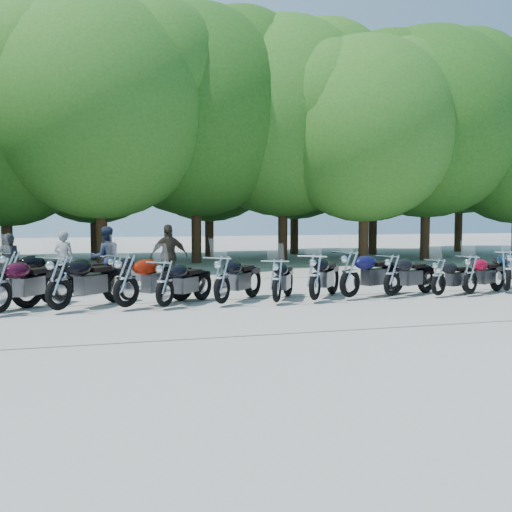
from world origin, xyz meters
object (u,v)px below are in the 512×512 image
object	(u,v)px
motorcycle_4	(165,282)
rider_2	(169,256)
motorcycle_3	(126,279)
motorcycle_6	(277,279)
motorcycle_8	(350,272)
motorcycle_12	(507,269)
rider_0	(9,263)
motorcycle_15	(115,272)
rider_1	(106,258)
motorcycle_9	(392,274)
rider_3	(64,259)
motorcycle_5	(222,278)
motorcycle_14	(66,273)
motorcycle_13	(12,272)
motorcycle_2	(59,281)
motorcycle_10	(439,276)
motorcycle_7	(315,275)
motorcycle_11	(471,273)

from	to	relation	value
motorcycle_4	rider_2	world-z (taller)	rider_2
motorcycle_3	motorcycle_6	world-z (taller)	motorcycle_3
motorcycle_3	motorcycle_8	bearing A→B (deg)	-127.61
motorcycle_8	rider_2	size ratio (longest dim) A/B	1.34
motorcycle_12	rider_2	world-z (taller)	rider_2
rider_0	rider_2	xyz separation A→B (m)	(4.36, 0.13, 0.11)
motorcycle_4	motorcycle_15	world-z (taller)	motorcycle_4
rider_1	motorcycle_3	bearing A→B (deg)	83.88
motorcycle_9	rider_3	distance (m)	9.45
motorcycle_5	motorcycle_14	size ratio (longest dim) A/B	1.11
motorcycle_13	motorcycle_2	bearing A→B (deg)	168.16
motorcycle_6	motorcycle_8	bearing A→B (deg)	-144.09
motorcycle_12	rider_3	distance (m)	12.61
motorcycle_6	motorcycle_8	xyz separation A→B (m)	(2.02, 0.26, 0.08)
motorcycle_10	rider_2	distance (m)	7.60
motorcycle_3	motorcycle_7	bearing A→B (deg)	-129.86
motorcycle_5	rider_2	distance (m)	4.00
motorcycle_6	motorcycle_13	xyz separation A→B (m)	(-6.20, 2.75, 0.08)
motorcycle_4	motorcycle_7	size ratio (longest dim) A/B	0.94
motorcycle_12	rider_0	distance (m)	13.60
motorcycle_5	motorcycle_11	distance (m)	6.69
motorcycle_4	motorcycle_12	size ratio (longest dim) A/B	0.95
motorcycle_11	rider_2	size ratio (longest dim) A/B	1.17
motorcycle_6	motorcycle_9	xyz separation A→B (m)	(3.17, 0.21, 0.02)
motorcycle_3	motorcycle_12	world-z (taller)	motorcycle_3
motorcycle_3	motorcycle_6	xyz separation A→B (m)	(3.51, -0.15, -0.10)
motorcycle_11	motorcycle_14	world-z (taller)	motorcycle_11
motorcycle_4	rider_3	distance (m)	5.45
motorcycle_11	rider_3	bearing A→B (deg)	37.16
motorcycle_10	rider_2	xyz separation A→B (m)	(-6.46, 3.99, 0.36)
motorcycle_5	motorcycle_10	xyz separation A→B (m)	(5.74, -0.06, -0.10)
rider_0	motorcycle_6	bearing A→B (deg)	143.80
motorcycle_5	motorcycle_3	bearing A→B (deg)	39.22
motorcycle_9	rider_0	xyz separation A→B (m)	(-9.56, 3.69, 0.19)
motorcycle_8	motorcycle_12	xyz separation A→B (m)	(4.70, 0.04, -0.04)
motorcycle_8	motorcycle_14	distance (m)	7.39
motorcycle_7	motorcycle_13	xyz separation A→B (m)	(-7.20, 2.69, 0.02)
motorcycle_11	motorcycle_3	bearing A→B (deg)	61.88
motorcycle_6	motorcycle_9	size ratio (longest dim) A/B	0.97
motorcycle_8	rider_3	xyz separation A→B (m)	(-7.01, 4.71, 0.13)
motorcycle_8	motorcycle_9	xyz separation A→B (m)	(1.15, -0.05, -0.07)
motorcycle_15	rider_1	bearing A→B (deg)	-41.43
motorcycle_3	motorcycle_13	distance (m)	3.74
motorcycle_12	motorcycle_13	world-z (taller)	motorcycle_13
motorcycle_7	rider_3	xyz separation A→B (m)	(-5.99, 4.91, 0.17)
motorcycle_7	motorcycle_11	world-z (taller)	motorcycle_7
motorcycle_11	rider_2	world-z (taller)	rider_2
motorcycle_6	motorcycle_13	world-z (taller)	motorcycle_13
motorcycle_4	rider_0	distance (m)	5.37
motorcycle_4	motorcycle_11	xyz separation A→B (m)	(8.03, -0.02, -0.02)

